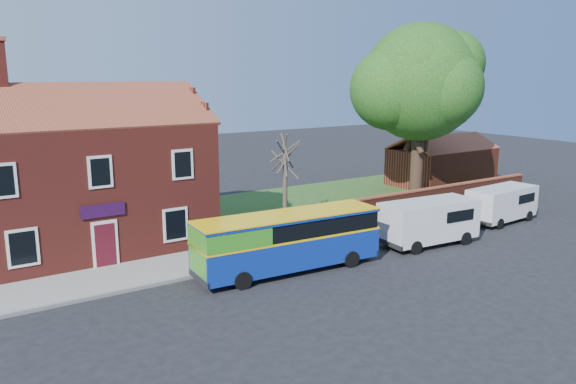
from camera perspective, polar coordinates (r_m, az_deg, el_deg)
ground at (r=24.47m, az=3.35°, el=-9.60°), size 120.00×120.00×0.00m
pavement at (r=26.42m, az=-16.90°, el=-8.33°), size 18.00×3.50×0.12m
kerb at (r=24.84m, az=-15.72°, el=-9.54°), size 18.00×0.15×0.14m
grass_strip at (r=42.02m, az=7.02°, el=-0.50°), size 26.00×12.00×0.04m
shop_building at (r=30.96m, az=-20.37°, el=0.81°), size 12.30×8.13×10.50m
boundary_wall at (r=37.59m, az=12.96°, el=-0.95°), size 22.00×0.38×1.60m
outbuilding at (r=47.97m, az=15.32°, el=2.63°), size 8.20×5.06×4.17m
bus at (r=25.72m, az=-0.53°, el=-4.86°), size 9.01×2.79×2.71m
van_near at (r=30.85m, az=14.11°, el=-2.80°), size 5.56×2.59×2.37m
van_far at (r=36.96m, az=20.90°, el=-1.02°), size 5.03×2.31×2.16m
large_tree at (r=40.69m, az=13.17°, el=10.45°), size 10.22×8.09×12.47m
bare_tree at (r=33.37m, az=-0.30°, el=1.09°), size 1.98×2.36×5.29m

